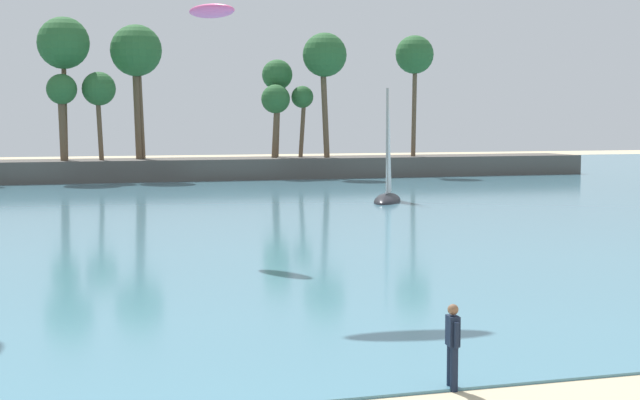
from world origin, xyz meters
TOP-DOWN VIEW (x-y plane):
  - sea at (0.00, 60.74)m, footprint 220.00×106.30m
  - palm_headland at (1.01, 73.91)m, footprint 94.23×6.00m
  - person_at_waterline at (4.37, 7.70)m, footprint 0.24×0.55m
  - sailboat_near_shore at (18.92, 47.88)m, footprint 3.81×5.27m
  - kite_aloft_high_over_bay at (3.84, 27.67)m, footprint 1.97×2.79m

SIDE VIEW (x-z plane):
  - sea at x=0.00m, z-range 0.00..0.06m
  - sailboat_near_shore at x=18.92m, z-range -3.00..4.47m
  - person_at_waterline at x=4.37m, z-range 0.06..1.73m
  - palm_headland at x=1.01m, z-range -2.68..10.65m
  - kite_aloft_high_over_bay at x=3.84m, z-range 8.84..9.50m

